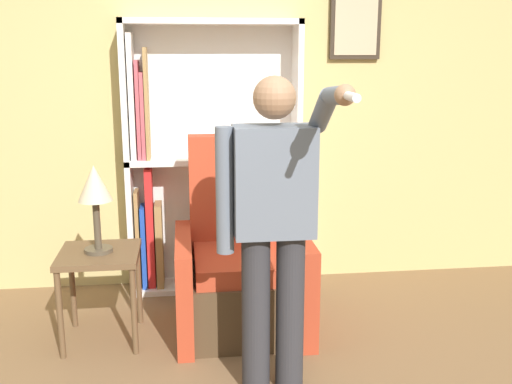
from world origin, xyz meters
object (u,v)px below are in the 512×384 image
(bookcase, at_px, (196,164))
(table_lamp, at_px, (95,190))
(person_standing, at_px, (274,219))
(side_table, at_px, (100,266))
(armchair, at_px, (241,270))

(bookcase, distance_m, table_lamp, 1.01)
(person_standing, distance_m, side_table, 1.28)
(bookcase, bearing_deg, person_standing, -76.66)
(table_lamp, bearing_deg, bookcase, 51.98)
(person_standing, relative_size, table_lamp, 3.09)
(person_standing, height_order, side_table, person_standing)
(bookcase, height_order, person_standing, bookcase)
(person_standing, distance_m, table_lamp, 1.19)
(bookcase, distance_m, side_table, 1.12)
(bookcase, height_order, table_lamp, bookcase)
(bookcase, xyz_separation_m, armchair, (0.26, -0.69, -0.58))
(armchair, bearing_deg, bookcase, 110.79)
(armchair, height_order, table_lamp, armchair)
(armchair, height_order, side_table, armchair)
(side_table, bearing_deg, bookcase, 51.98)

